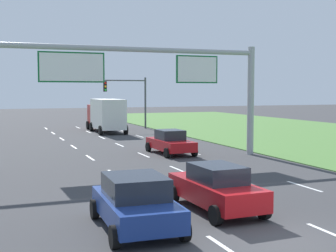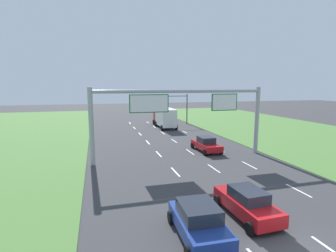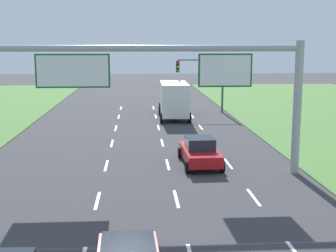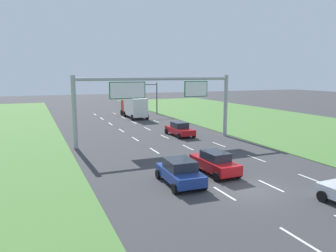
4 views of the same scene
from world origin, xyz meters
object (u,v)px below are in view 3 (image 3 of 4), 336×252
sign_gantry (137,82)px  traffic_light_mast (203,74)px  car_far_ahead (200,151)px  box_truck (173,98)px

sign_gantry → traffic_light_mast: sign_gantry is taller
car_far_ahead → box_truck: (-0.18, 17.44, 1.01)m
car_far_ahead → traffic_light_mast: size_ratio=0.80×
traffic_light_mast → box_truck: bearing=-138.1°
box_truck → traffic_light_mast: 4.77m
car_far_ahead → box_truck: size_ratio=0.55×
car_far_ahead → sign_gantry: bearing=-151.6°
car_far_ahead → traffic_light_mast: traffic_light_mast is taller
traffic_light_mast → car_far_ahead: bearing=-98.4°
box_truck → traffic_light_mast: (3.19, 2.86, 2.08)m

